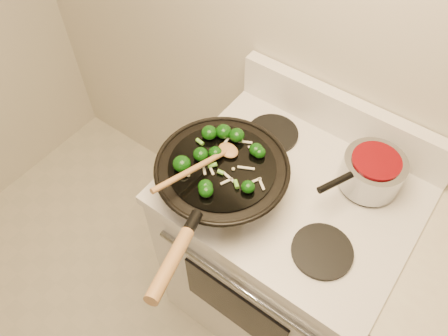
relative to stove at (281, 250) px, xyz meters
The scene contains 5 objects.
stove is the anchor object (origin of this frame).
wok 0.58m from the stove, 138.50° to the right, with size 0.41×0.66×0.23m.
stirfry 0.65m from the stove, 146.33° to the right, with size 0.27×0.26×0.05m.
wooden_spoon 0.67m from the stove, 139.49° to the right, with size 0.10×0.31×0.08m.
saucepan 0.57m from the stove, 39.02° to the left, with size 0.20×0.30×0.11m.
Camera 1 is at (0.11, 0.39, 2.08)m, focal length 35.00 mm.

